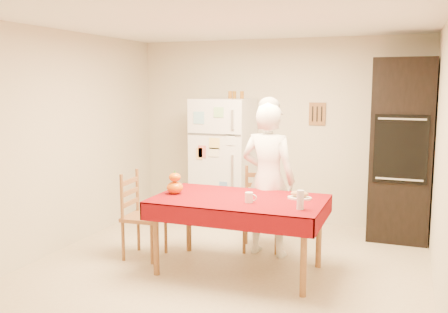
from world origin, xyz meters
The scene contains 17 objects.
floor centered at (0.00, 0.00, 0.00)m, with size 4.50×4.50×0.00m, color tan.
room_shell centered at (0.00, 0.00, 1.62)m, with size 4.02×4.52×2.51m.
refrigerator centered at (-0.65, 1.88, 0.85)m, with size 0.75×0.74×1.70m.
oven_cabinet centered at (1.63, 1.93, 1.10)m, with size 0.70×0.62×2.20m.
dining_table centered at (0.15, 0.20, 0.69)m, with size 1.70×1.00×0.76m.
chair_far centered at (0.15, 0.99, 0.51)m, with size 0.50×0.49×0.95m.
chair_left centered at (-1.02, 0.23, 0.51)m, with size 0.42×0.44×0.95m.
seated_woman centered at (0.28, 0.79, 0.85)m, with size 0.62×0.41×1.70m, color white.
coffee_mug centered at (0.30, 0.05, 0.81)m, with size 0.08×0.08×0.10m, color white.
pumpkin_lower centered at (-0.54, 0.15, 0.83)m, with size 0.17×0.17×0.13m, color #C64004.
pumpkin_upper centered at (-0.54, 0.15, 0.94)m, with size 0.12×0.12×0.09m, color #D03F04.
wine_glass centered at (0.82, -0.03, 0.85)m, with size 0.07×0.07×0.18m, color silver.
bread_plate centered at (0.72, 0.38, 0.77)m, with size 0.24×0.24×0.02m, color white.
bread_loaf centered at (0.72, 0.38, 0.81)m, with size 0.18×0.10×0.06m, color tan.
spice_jar_left centered at (-0.58, 1.93, 1.75)m, with size 0.05×0.05×0.10m, color #95591B.
spice_jar_mid centered at (-0.51, 1.93, 1.75)m, with size 0.05×0.05×0.10m, color brown.
spice_jar_right centered at (-0.41, 1.93, 1.75)m, with size 0.05×0.05×0.10m, color brown.
Camera 1 is at (1.73, -4.43, 1.90)m, focal length 40.00 mm.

